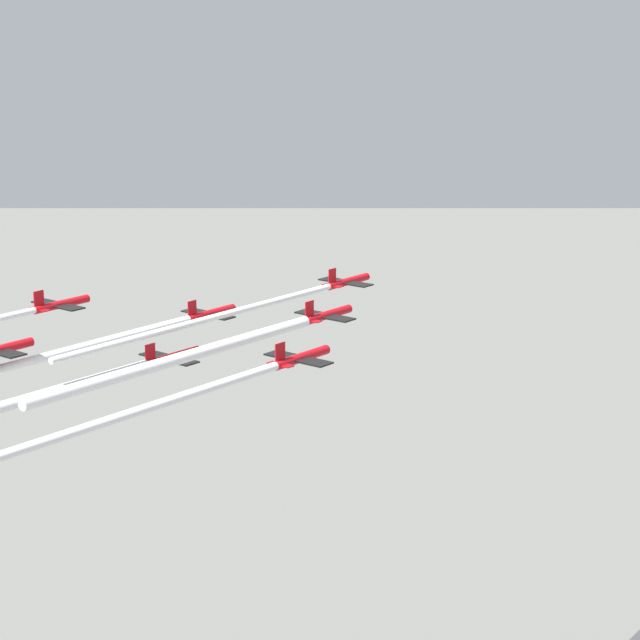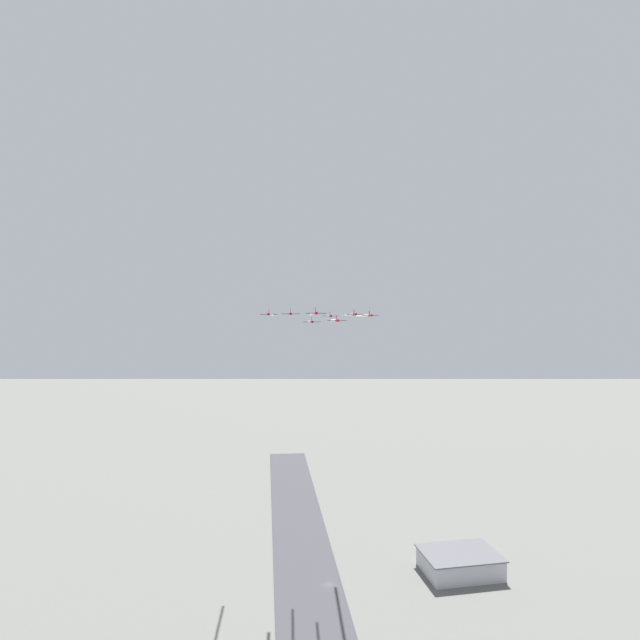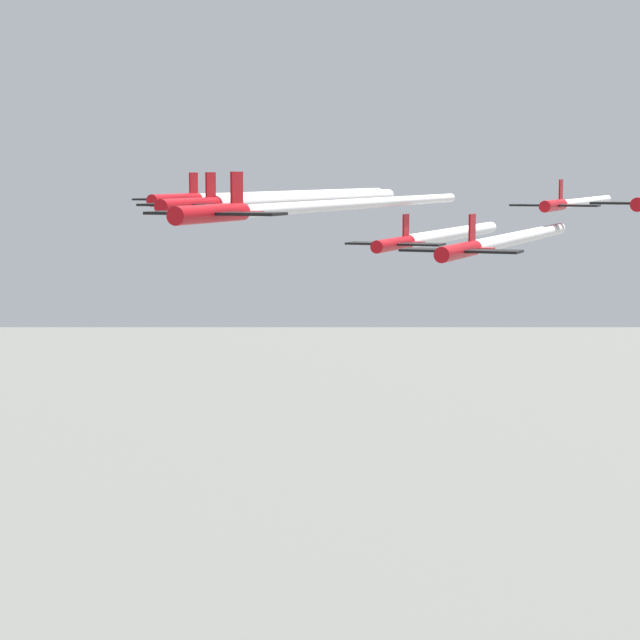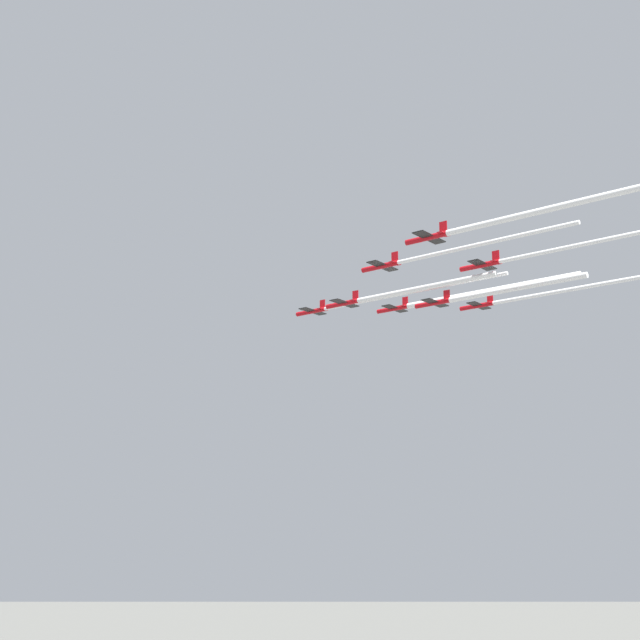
{
  "view_description": "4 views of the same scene",
  "coord_description": "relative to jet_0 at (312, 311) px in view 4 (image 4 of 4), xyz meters",
  "views": [
    {
      "loc": [
        93.47,
        -102.53,
        154.18
      ],
      "look_at": [
        12.21,
        26.58,
        116.23
      ],
      "focal_mm": 70.0,
      "sensor_mm": 36.0,
      "label": 1
    },
    {
      "loc": [
        43.9,
        216.28,
        117.1
      ],
      "look_at": [
        10.26,
        33.09,
        117.34
      ],
      "focal_mm": 28.0,
      "sensor_mm": 36.0,
      "label": 2
    },
    {
      "loc": [
        -9.97,
        97.0,
        121.91
      ],
      "look_at": [
        4.79,
        38.4,
        114.84
      ],
      "focal_mm": 70.0,
      "sensor_mm": 36.0,
      "label": 3
    },
    {
      "loc": [
        -154.03,
        -69.85,
        69.95
      ],
      "look_at": [
        4.73,
        27.13,
        115.52
      ],
      "focal_mm": 50.0,
      "sensor_mm": 36.0,
      "label": 4
    }
  ],
  "objects": [
    {
      "name": "jet_1",
      "position": [
        -11.27,
        -14.77,
        -2.71
      ],
      "size": [
        7.78,
        8.18,
        2.73
      ],
      "rotation": [
        0.0,
        0.0,
        6.16
      ],
      "color": "#B20C14"
    },
    {
      "name": "smoke_trail_7",
      "position": [
        -17.23,
        -64.26,
        -0.63
      ],
      "size": [
        4.14,
        28.05,
        0.78
      ],
      "rotation": [
        0.0,
        0.0,
        6.16
      ],
      "color": "white"
    },
    {
      "name": "smoke_trail_1",
      "position": [
        -13.58,
        -33.98,
        -2.75
      ],
      "size": [
        4.71,
        31.12,
        0.98
      ],
      "rotation": [
        0.0,
        0.0,
        6.16
      ],
      "color": "white"
    },
    {
      "name": "smoke_trail_3",
      "position": [
        -25.09,
        -50.75,
        -0.03
      ],
      "size": [
        4.97,
        35.08,
        0.76
      ],
      "rotation": [
        0.0,
        0.0,
        6.16
      ],
      "color": "white"
    },
    {
      "name": "smoke_trail_6",
      "position": [
        -36.87,
        -69.8,
        -0.32
      ],
      "size": [
        6.27,
        43.66,
        1.03
      ],
      "rotation": [
        0.0,
        0.0,
        6.16
      ],
      "color": "white"
    },
    {
      "name": "smoke_trail_5",
      "position": [
        11.5,
        -62.1,
        -0.03
      ],
      "size": [
        6.71,
        48.79,
        0.85
      ],
      "rotation": [
        0.0,
        0.0,
        6.16
      ],
      "color": "white"
    },
    {
      "name": "jet_3",
      "position": [
        -22.53,
        -29.55,
        0.01
      ],
      "size": [
        7.78,
        8.18,
        2.73
      ],
      "rotation": [
        0.0,
        0.0,
        6.16
      ],
      "color": "#B20C14"
    },
    {
      "name": "smoke_trail_4",
      "position": [
        -5.99,
        -49.76,
        -3.33
      ],
      "size": [
        4.56,
        28.64,
        1.14
      ],
      "rotation": [
        0.0,
        0.0,
        6.16
      ],
      "color": "white"
    },
    {
      "name": "jet_5",
      "position": [
        14.88,
        -34.05,
        0.01
      ],
      "size": [
        7.78,
        8.18,
        2.73
      ],
      "rotation": [
        0.0,
        0.0,
        6.16
      ],
      "color": "#B20C14"
    },
    {
      "name": "jet_6",
      "position": [
        -33.8,
        -44.32,
        -0.28
      ],
      "size": [
        7.78,
        8.18,
        2.73
      ],
      "rotation": [
        0.0,
        0.0,
        6.16
      ],
      "color": "#B20C14"
    },
    {
      "name": "jet_0",
      "position": [
        0.0,
        0.0,
        0.0
      ],
      "size": [
        7.78,
        8.18,
        2.73
      ],
      "rotation": [
        0.0,
        0.0,
        6.16
      ],
      "color": "#B20C14"
    },
    {
      "name": "smoke_trail_2",
      "position": [
        4.61,
        -40.49,
        -0.04
      ],
      "size": [
        5.96,
        39.67,
        1.21
      ],
      "rotation": [
        0.0,
        0.0,
        6.16
      ],
      "color": "white"
    },
    {
      "name": "jet_7",
      "position": [
        -15.1,
        -46.57,
        -0.59
      ],
      "size": [
        7.78,
        8.18,
        2.73
      ],
      "rotation": [
        0.0,
        0.0,
        6.16
      ],
      "color": "#B20C14"
    },
    {
      "name": "jet_4",
      "position": [
        -3.83,
        -31.8,
        -3.29
      ],
      "size": [
        7.78,
        8.18,
        2.73
      ],
      "rotation": [
        0.0,
        0.0,
        6.16
      ],
      "color": "#B20C14"
    },
    {
      "name": "smoke_trail_0",
      "position": [
        -3.13,
        -26.02,
        -0.04
      ],
      "size": [
        6.11,
        44.71,
        0.74
      ],
      "rotation": [
        0.0,
        0.0,
        6.16
      ],
      "color": "white"
    },
    {
      "name": "jet_2",
      "position": [
        7.44,
        -17.03,
        -0.0
      ],
      "size": [
        7.78,
        8.18,
        2.73
      ],
      "rotation": [
        0.0,
        0.0,
        6.16
      ],
      "color": "#B20C14"
    }
  ]
}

